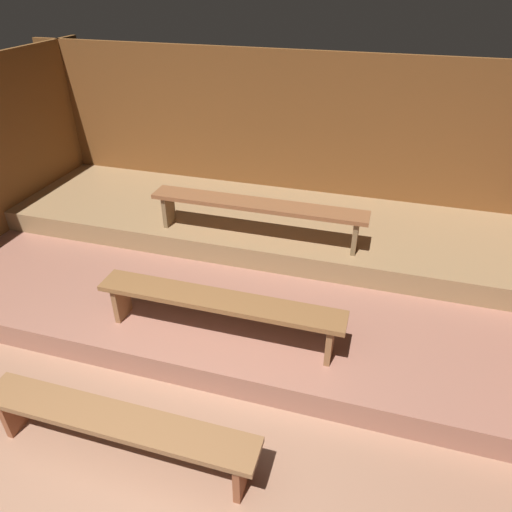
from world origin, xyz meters
name	(u,v)px	position (x,y,z in m)	size (l,w,h in m)	color
ground	(220,324)	(0.00, 2.31, -0.04)	(6.83, 5.43, 0.08)	#976C54
wall_back	(279,142)	(0.00, 4.66, 1.11)	(6.83, 0.06, 2.22)	brown
platform_lower	(241,273)	(0.00, 3.02, 0.12)	(6.03, 3.21, 0.25)	#996552
platform_middle	(260,223)	(0.00, 3.79, 0.37)	(6.03, 1.68, 0.25)	#92724C
bench_floor_center	(117,425)	(-0.16, 0.69, 0.34)	(2.06, 0.29, 0.41)	brown
bench_lower_center	(219,305)	(0.18, 1.87, 0.59)	(2.18, 0.29, 0.41)	brown
bench_middle_center	(257,208)	(0.12, 3.25, 0.84)	(2.36, 0.29, 0.41)	brown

